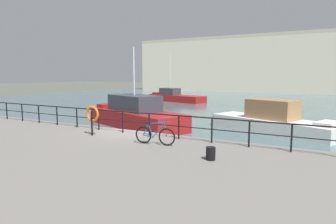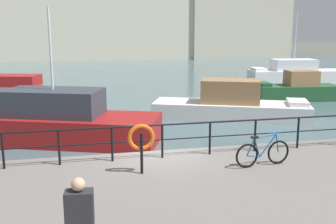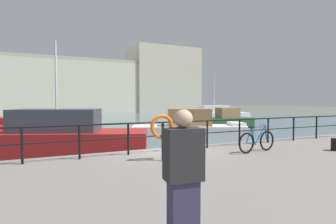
# 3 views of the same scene
# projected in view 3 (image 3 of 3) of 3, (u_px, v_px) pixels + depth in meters

# --- Properties ---
(ground_plane) EXTENTS (240.00, 240.00, 0.00)m
(ground_plane) POSITION_uv_depth(u_px,v_px,m) (163.00, 172.00, 10.14)
(ground_plane) COLOR #4C5147
(water_basin) EXTENTS (80.00, 60.00, 0.01)m
(water_basin) POSITION_uv_depth(u_px,v_px,m) (78.00, 120.00, 37.55)
(water_basin) COLOR #476066
(water_basin) RESTS_ON ground_plane
(harbor_building) EXTENTS (66.64, 11.70, 16.68)m
(harbor_building) POSITION_uv_depth(u_px,v_px,m) (97.00, 85.00, 64.09)
(harbor_building) COLOR beige
(harbor_building) RESTS_ON ground_plane
(moored_red_daysailer) EXTENTS (9.15, 5.76, 5.75)m
(moored_red_daysailer) POSITION_uv_depth(u_px,v_px,m) (59.00, 137.00, 13.41)
(moored_red_daysailer) COLOR maroon
(moored_red_daysailer) RESTS_ON water_basin
(moored_cabin_cruiser) EXTENTS (8.70, 5.47, 2.15)m
(moored_cabin_cruiser) POSITION_uv_depth(u_px,v_px,m) (190.00, 127.00, 19.66)
(moored_cabin_cruiser) COLOR white
(moored_cabin_cruiser) RESTS_ON water_basin
(moored_white_yacht) EXTENTS (5.81, 2.59, 2.05)m
(moored_white_yacht) POSITION_uv_depth(u_px,v_px,m) (225.00, 121.00, 26.57)
(moored_white_yacht) COLOR #23512D
(moored_white_yacht) RESTS_ON water_basin
(moored_green_narrowboat) EXTENTS (9.14, 3.83, 6.44)m
(moored_green_narrowboat) POSITION_uv_depth(u_px,v_px,m) (216.00, 115.00, 36.33)
(moored_green_narrowboat) COLOR white
(moored_green_narrowboat) RESTS_ON water_basin
(quay_railing) EXTENTS (20.18, 0.07, 1.08)m
(quay_railing) POSITION_uv_depth(u_px,v_px,m) (150.00, 132.00, 9.06)
(quay_railing) COLOR black
(quay_railing) RESTS_ON quay_promenade
(parked_bicycle) EXTENTS (1.77, 0.26, 0.98)m
(parked_bicycle) POSITION_uv_depth(u_px,v_px,m) (257.00, 141.00, 9.26)
(parked_bicycle) COLOR black
(parked_bicycle) RESTS_ON quay_promenade
(mooring_bollard) EXTENTS (0.32, 0.32, 0.44)m
(mooring_bollard) POSITION_uv_depth(u_px,v_px,m) (336.00, 145.00, 9.52)
(mooring_bollard) COLOR black
(mooring_bollard) RESTS_ON quay_promenade
(life_ring_stand) EXTENTS (0.75, 0.15, 1.40)m
(life_ring_stand) POSITION_uv_depth(u_px,v_px,m) (162.00, 128.00, 7.93)
(life_ring_stand) COLOR black
(life_ring_stand) RESTS_ON quay_promenade
(standing_person) EXTENTS (0.47, 0.33, 1.69)m
(standing_person) POSITION_uv_depth(u_px,v_px,m) (183.00, 179.00, 3.13)
(standing_person) COLOR #332D4C
(standing_person) RESTS_ON quay_promenade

